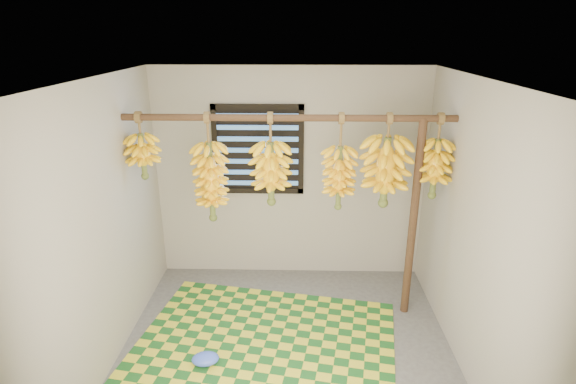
{
  "coord_description": "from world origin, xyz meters",
  "views": [
    {
      "loc": [
        0.09,
        -3.29,
        2.74
      ],
      "look_at": [
        0.0,
        0.55,
        1.35
      ],
      "focal_mm": 28.0,
      "sensor_mm": 36.0,
      "label": 1
    }
  ],
  "objects_px": {
    "plastic_bag": "(205,359)",
    "banana_bunch_e": "(385,172)",
    "woven_mat": "(263,348)",
    "banana_bunch_c": "(271,173)",
    "banana_bunch_b": "(211,182)",
    "banana_bunch_a": "(143,156)",
    "banana_bunch_d": "(339,178)",
    "banana_bunch_f": "(435,168)",
    "support_post": "(413,222)"
  },
  "relations": [
    {
      "from": "banana_bunch_d",
      "to": "banana_bunch_f",
      "type": "xyz_separation_m",
      "value": [
        0.88,
        0.0,
        0.1
      ]
    },
    {
      "from": "woven_mat",
      "to": "banana_bunch_a",
      "type": "bearing_deg",
      "value": 151.07
    },
    {
      "from": "banana_bunch_b",
      "to": "banana_bunch_f",
      "type": "xyz_separation_m",
      "value": [
        2.08,
        0.0,
        0.15
      ]
    },
    {
      "from": "support_post",
      "to": "banana_bunch_e",
      "type": "bearing_deg",
      "value": 180.0
    },
    {
      "from": "banana_bunch_a",
      "to": "banana_bunch_f",
      "type": "xyz_separation_m",
      "value": [
        2.7,
        0.0,
        -0.1
      ]
    },
    {
      "from": "banana_bunch_b",
      "to": "banana_bunch_f",
      "type": "distance_m",
      "value": 2.08
    },
    {
      "from": "banana_bunch_c",
      "to": "banana_bunch_e",
      "type": "relative_size",
      "value": 1.0
    },
    {
      "from": "banana_bunch_d",
      "to": "banana_bunch_f",
      "type": "bearing_deg",
      "value": 0.0
    },
    {
      "from": "banana_bunch_a",
      "to": "banana_bunch_d",
      "type": "xyz_separation_m",
      "value": [
        1.82,
        0.0,
        -0.2
      ]
    },
    {
      "from": "banana_bunch_d",
      "to": "banana_bunch_e",
      "type": "height_order",
      "value": "same"
    },
    {
      "from": "banana_bunch_e",
      "to": "banana_bunch_f",
      "type": "xyz_separation_m",
      "value": [
        0.45,
        0.0,
        0.04
      ]
    },
    {
      "from": "woven_mat",
      "to": "banana_bunch_e",
      "type": "xyz_separation_m",
      "value": [
        1.11,
        0.63,
        1.5
      ]
    },
    {
      "from": "banana_bunch_b",
      "to": "banana_bunch_f",
      "type": "relative_size",
      "value": 1.32
    },
    {
      "from": "banana_bunch_b",
      "to": "banana_bunch_c",
      "type": "bearing_deg",
      "value": 0.0
    },
    {
      "from": "support_post",
      "to": "banana_bunch_b",
      "type": "distance_m",
      "value": 1.97
    },
    {
      "from": "banana_bunch_e",
      "to": "banana_bunch_f",
      "type": "relative_size",
      "value": 1.1
    },
    {
      "from": "support_post",
      "to": "woven_mat",
      "type": "height_order",
      "value": "support_post"
    },
    {
      "from": "banana_bunch_f",
      "to": "woven_mat",
      "type": "bearing_deg",
      "value": -158.11
    },
    {
      "from": "banana_bunch_c",
      "to": "banana_bunch_e",
      "type": "xyz_separation_m",
      "value": [
        1.06,
        0.0,
        0.02
      ]
    },
    {
      "from": "banana_bunch_c",
      "to": "banana_bunch_b",
      "type": "bearing_deg",
      "value": -180.0
    },
    {
      "from": "plastic_bag",
      "to": "banana_bunch_e",
      "type": "height_order",
      "value": "banana_bunch_e"
    },
    {
      "from": "banana_bunch_c",
      "to": "banana_bunch_f",
      "type": "bearing_deg",
      "value": 0.0
    },
    {
      "from": "banana_bunch_a",
      "to": "banana_bunch_f",
      "type": "distance_m",
      "value": 2.7
    },
    {
      "from": "banana_bunch_c",
      "to": "banana_bunch_e",
      "type": "distance_m",
      "value": 1.06
    },
    {
      "from": "woven_mat",
      "to": "banana_bunch_c",
      "type": "relative_size",
      "value": 2.69
    },
    {
      "from": "banana_bunch_b",
      "to": "banana_bunch_e",
      "type": "xyz_separation_m",
      "value": [
        1.63,
        0.0,
        0.11
      ]
    },
    {
      "from": "support_post",
      "to": "banana_bunch_e",
      "type": "xyz_separation_m",
      "value": [
        -0.3,
        0.0,
        0.5
      ]
    },
    {
      "from": "banana_bunch_b",
      "to": "support_post",
      "type": "bearing_deg",
      "value": 0.0
    },
    {
      "from": "banana_bunch_b",
      "to": "banana_bunch_d",
      "type": "relative_size",
      "value": 1.14
    },
    {
      "from": "support_post",
      "to": "banana_bunch_d",
      "type": "xyz_separation_m",
      "value": [
        -0.73,
        0.0,
        0.44
      ]
    },
    {
      "from": "support_post",
      "to": "banana_bunch_a",
      "type": "distance_m",
      "value": 2.63
    },
    {
      "from": "support_post",
      "to": "plastic_bag",
      "type": "bearing_deg",
      "value": -155.95
    },
    {
      "from": "woven_mat",
      "to": "plastic_bag",
      "type": "height_order",
      "value": "plastic_bag"
    },
    {
      "from": "support_post",
      "to": "banana_bunch_e",
      "type": "distance_m",
      "value": 0.59
    },
    {
      "from": "banana_bunch_f",
      "to": "plastic_bag",
      "type": "bearing_deg",
      "value": -157.53
    },
    {
      "from": "plastic_bag",
      "to": "banana_bunch_c",
      "type": "bearing_deg",
      "value": 57.68
    },
    {
      "from": "woven_mat",
      "to": "banana_bunch_f",
      "type": "bearing_deg",
      "value": 21.89
    },
    {
      "from": "woven_mat",
      "to": "banana_bunch_c",
      "type": "height_order",
      "value": "banana_bunch_c"
    },
    {
      "from": "banana_bunch_a",
      "to": "banana_bunch_b",
      "type": "bearing_deg",
      "value": -0.0
    },
    {
      "from": "banana_bunch_e",
      "to": "banana_bunch_a",
      "type": "bearing_deg",
      "value": 180.0
    },
    {
      "from": "plastic_bag",
      "to": "banana_bunch_d",
      "type": "bearing_deg",
      "value": 35.89
    },
    {
      "from": "banana_bunch_a",
      "to": "banana_bunch_c",
      "type": "bearing_deg",
      "value": 0.0
    },
    {
      "from": "plastic_bag",
      "to": "banana_bunch_f",
      "type": "relative_size",
      "value": 0.3
    },
    {
      "from": "woven_mat",
      "to": "banana_bunch_c",
      "type": "bearing_deg",
      "value": 85.36
    },
    {
      "from": "woven_mat",
      "to": "plastic_bag",
      "type": "relative_size",
      "value": 9.79
    },
    {
      "from": "woven_mat",
      "to": "banana_bunch_c",
      "type": "distance_m",
      "value": 1.6
    },
    {
      "from": "banana_bunch_d",
      "to": "plastic_bag",
      "type": "bearing_deg",
      "value": -144.11
    },
    {
      "from": "banana_bunch_b",
      "to": "banana_bunch_e",
      "type": "distance_m",
      "value": 1.63
    },
    {
      "from": "banana_bunch_f",
      "to": "banana_bunch_a",
      "type": "bearing_deg",
      "value": 180.0
    },
    {
      "from": "banana_bunch_b",
      "to": "banana_bunch_d",
      "type": "xyz_separation_m",
      "value": [
        1.2,
        0.0,
        0.05
      ]
    }
  ]
}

